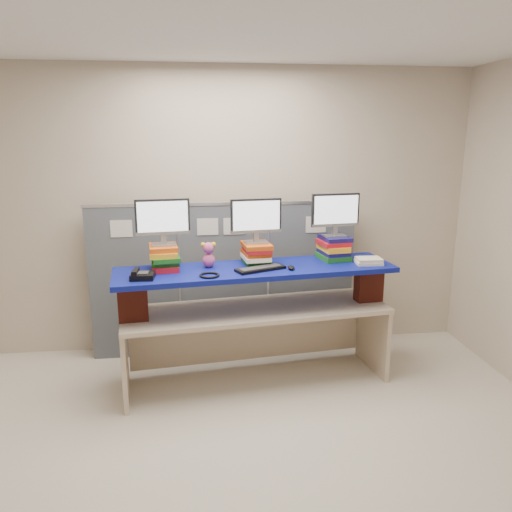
{
  "coord_description": "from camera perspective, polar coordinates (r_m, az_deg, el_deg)",
  "views": [
    {
      "loc": [
        -0.26,
        -2.93,
        2.16
      ],
      "look_at": [
        0.24,
        1.12,
        1.16
      ],
      "focal_mm": 35.0,
      "sensor_mm": 36.0,
      "label": 1
    }
  ],
  "objects": [
    {
      "name": "room",
      "position": [
        3.03,
        -1.86,
        -0.68
      ],
      "size": [
        5.0,
        4.0,
        2.8
      ],
      "color": "beige",
      "rests_on": "ground"
    },
    {
      "name": "cubicle_partition",
      "position": [
        4.91,
        -3.66,
        -2.64
      ],
      "size": [
        2.6,
        0.06,
        1.53
      ],
      "color": "#4A5058",
      "rests_on": "ground"
    },
    {
      "name": "desk",
      "position": [
        4.38,
        -0.0,
        -7.66
      ],
      "size": [
        2.35,
        0.93,
        0.69
      ],
      "rotation": [
        0.0,
        0.0,
        0.12
      ],
      "color": "beige",
      "rests_on": "ground"
    },
    {
      "name": "brick_pier_left",
      "position": [
        4.12,
        -13.9,
        -5.05
      ],
      "size": [
        0.25,
        0.15,
        0.32
      ],
      "primitive_type": "cube",
      "rotation": [
        0.0,
        0.0,
        0.12
      ],
      "color": "maroon",
      "rests_on": "desk"
    },
    {
      "name": "brick_pier_right",
      "position": [
        4.58,
        12.76,
        -3.09
      ],
      "size": [
        0.25,
        0.15,
        0.32
      ],
      "primitive_type": "cube",
      "rotation": [
        0.0,
        0.0,
        0.12
      ],
      "color": "maroon",
      "rests_on": "desk"
    },
    {
      "name": "blue_board",
      "position": [
        4.23,
        -0.0,
        -1.6
      ],
      "size": [
        2.42,
        0.87,
        0.04
      ],
      "primitive_type": "cube",
      "rotation": [
        0.0,
        0.0,
        0.12
      ],
      "color": "navy",
      "rests_on": "brick_pier_left"
    },
    {
      "name": "book_stack_left",
      "position": [
        4.21,
        -10.42,
        -0.17
      ],
      "size": [
        0.27,
        0.33,
        0.21
      ],
      "color": "red",
      "rests_on": "blue_board"
    },
    {
      "name": "book_stack_center",
      "position": [
        4.32,
        0.03,
        0.33
      ],
      "size": [
        0.26,
        0.33,
        0.19
      ],
      "color": "#1B651B",
      "rests_on": "blue_board"
    },
    {
      "name": "book_stack_right",
      "position": [
        4.53,
        8.87,
        0.92
      ],
      "size": [
        0.29,
        0.34,
        0.21
      ],
      "color": "#1B651B",
      "rests_on": "blue_board"
    },
    {
      "name": "monitor_left",
      "position": [
        4.14,
        -10.62,
        4.15
      ],
      "size": [
        0.44,
        0.15,
        0.38
      ],
      "rotation": [
        0.0,
        0.0,
        0.12
      ],
      "color": "#929297",
      "rests_on": "book_stack_left"
    },
    {
      "name": "monitor_center",
      "position": [
        4.26,
        0.0,
        4.35
      ],
      "size": [
        0.44,
        0.15,
        0.38
      ],
      "rotation": [
        0.0,
        0.0,
        0.12
      ],
      "color": "#929297",
      "rests_on": "book_stack_center"
    },
    {
      "name": "monitor_right",
      "position": [
        4.48,
        9.06,
        4.97
      ],
      "size": [
        0.44,
        0.15,
        0.38
      ],
      "rotation": [
        0.0,
        0.0,
        0.12
      ],
      "color": "#929297",
      "rests_on": "book_stack_right"
    },
    {
      "name": "keyboard",
      "position": [
        4.14,
        0.51,
        -1.45
      ],
      "size": [
        0.44,
        0.29,
        0.03
      ],
      "rotation": [
        0.0,
        0.0,
        0.4
      ],
      "color": "black",
      "rests_on": "blue_board"
    },
    {
      "name": "mouse",
      "position": [
        4.17,
        4.03,
        -1.33
      ],
      "size": [
        0.09,
        0.12,
        0.03
      ],
      "primitive_type": "ellipsoid",
      "rotation": [
        0.0,
        0.0,
        0.36
      ],
      "color": "black",
      "rests_on": "blue_board"
    },
    {
      "name": "desk_phone",
      "position": [
        3.99,
        -12.93,
        -2.15
      ],
      "size": [
        0.19,
        0.17,
        0.08
      ],
      "rotation": [
        0.0,
        0.0,
        -0.06
      ],
      "color": "black",
      "rests_on": "blue_board"
    },
    {
      "name": "headset",
      "position": [
        3.98,
        -5.34,
        -2.2
      ],
      "size": [
        0.22,
        0.22,
        0.02
      ],
      "primitive_type": "torus",
      "rotation": [
        0.0,
        0.0,
        0.49
      ],
      "color": "black",
      "rests_on": "blue_board"
    },
    {
      "name": "plush_toy",
      "position": [
        4.22,
        -5.44,
        0.17
      ],
      "size": [
        0.13,
        0.1,
        0.22
      ],
      "rotation": [
        0.0,
        0.0,
        -0.15
      ],
      "color": "#D9528D",
      "rests_on": "blue_board"
    },
    {
      "name": "binder_stack",
      "position": [
        4.44,
        12.75,
        -0.56
      ],
      "size": [
        0.23,
        0.19,
        0.05
      ],
      "rotation": [
        0.0,
        0.0,
        -0.04
      ],
      "color": "#F1E8CD",
      "rests_on": "blue_board"
    }
  ]
}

